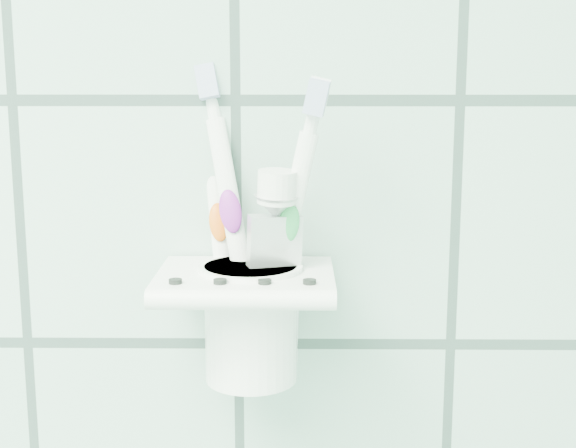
{
  "coord_description": "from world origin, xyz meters",
  "views": [
    {
      "loc": [
        0.7,
        0.61,
        1.46
      ],
      "look_at": [
        0.69,
        1.1,
        1.36
      ],
      "focal_mm": 50.0,
      "sensor_mm": 36.0,
      "label": 1
    }
  ],
  "objects_px": {
    "cup": "(251,317)",
    "toothbrush_pink": "(258,214)",
    "toothbrush_orange": "(258,219)",
    "toothpaste_tube": "(269,254)",
    "toothbrush_blue": "(230,226)",
    "holder_bracket": "(246,283)"
  },
  "relations": [
    {
      "from": "toothbrush_pink",
      "to": "toothpaste_tube",
      "type": "distance_m",
      "value": 0.03
    },
    {
      "from": "toothbrush_blue",
      "to": "toothpaste_tube",
      "type": "height_order",
      "value": "toothbrush_blue"
    },
    {
      "from": "toothbrush_pink",
      "to": "toothbrush_blue",
      "type": "xyz_separation_m",
      "value": [
        -0.02,
        0.01,
        -0.01
      ]
    },
    {
      "from": "toothbrush_orange",
      "to": "toothbrush_blue",
      "type": "bearing_deg",
      "value": -147.16
    },
    {
      "from": "holder_bracket",
      "to": "toothbrush_orange",
      "type": "xyz_separation_m",
      "value": [
        0.01,
        0.02,
        0.04
      ]
    },
    {
      "from": "holder_bracket",
      "to": "toothpaste_tube",
      "type": "distance_m",
      "value": 0.03
    },
    {
      "from": "toothbrush_orange",
      "to": "toothpaste_tube",
      "type": "relative_size",
      "value": 1.46
    },
    {
      "from": "toothbrush_orange",
      "to": "toothpaste_tube",
      "type": "height_order",
      "value": "toothbrush_orange"
    },
    {
      "from": "cup",
      "to": "toothbrush_blue",
      "type": "xyz_separation_m",
      "value": [
        -0.01,
        0.01,
        0.06
      ]
    },
    {
      "from": "cup",
      "to": "toothbrush_blue",
      "type": "relative_size",
      "value": 0.42
    },
    {
      "from": "cup",
      "to": "toothpaste_tube",
      "type": "distance_m",
      "value": 0.05
    },
    {
      "from": "toothbrush_blue",
      "to": "toothbrush_orange",
      "type": "xyz_separation_m",
      "value": [
        0.02,
        0.01,
        0.0
      ]
    },
    {
      "from": "cup",
      "to": "toothpaste_tube",
      "type": "bearing_deg",
      "value": 26.91
    },
    {
      "from": "cup",
      "to": "holder_bracket",
      "type": "bearing_deg",
      "value": -129.15
    },
    {
      "from": "cup",
      "to": "toothbrush_orange",
      "type": "height_order",
      "value": "toothbrush_orange"
    },
    {
      "from": "toothbrush_pink",
      "to": "holder_bracket",
      "type": "bearing_deg",
      "value": 174.78
    },
    {
      "from": "toothbrush_pink",
      "to": "toothbrush_orange",
      "type": "distance_m",
      "value": 0.02
    },
    {
      "from": "toothbrush_blue",
      "to": "cup",
      "type": "bearing_deg",
      "value": -28.82
    },
    {
      "from": "cup",
      "to": "toothbrush_orange",
      "type": "relative_size",
      "value": 0.4
    },
    {
      "from": "cup",
      "to": "toothbrush_pink",
      "type": "distance_m",
      "value": 0.08
    },
    {
      "from": "holder_bracket",
      "to": "toothbrush_pink",
      "type": "distance_m",
      "value": 0.05
    },
    {
      "from": "holder_bracket",
      "to": "toothpaste_tube",
      "type": "height_order",
      "value": "toothpaste_tube"
    }
  ]
}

